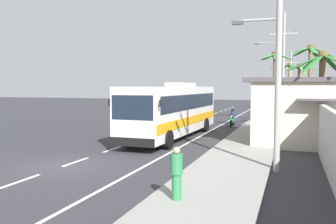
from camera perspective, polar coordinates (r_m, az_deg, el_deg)
ground_plane at (r=16.16m, az=-16.33°, el=-8.26°), size 160.00×160.00×0.00m
sidewalk_kerb at (r=23.22m, az=12.94°, el=-4.31°), size 3.20×90.00×0.14m
lane_markings at (r=28.32m, az=4.13°, el=-2.86°), size 3.43×71.00×0.01m
boundary_wall at (r=26.98m, az=21.94°, el=-0.81°), size 0.24×60.00×2.52m
coach_bus_foreground at (r=24.02m, az=0.87°, el=0.48°), size 3.15×12.56×3.66m
motorcycle_beside_bus at (r=31.44m, az=10.12°, el=-1.06°), size 0.56×1.96×1.56m
pedestrian_near_kerb at (r=10.53m, az=1.35°, el=-9.48°), size 0.36×0.36×1.54m
utility_pole_nearest at (r=14.85m, az=16.78°, el=8.30°), size 3.05×0.24×8.54m
utility_pole_mid at (r=34.36m, az=17.55°, el=7.03°), size 3.75×0.24×10.02m
utility_pole_far at (r=53.81m, az=18.61°, el=4.98°), size 3.93×0.24×8.42m
palm_nearest at (r=51.68m, az=18.50°, el=5.37°), size 2.74×2.95×6.64m
palm_second at (r=29.95m, az=21.44°, el=6.40°), size 3.18×3.46×6.63m
palm_third at (r=20.67m, az=23.11°, el=4.51°), size 3.64×3.46×5.28m
palm_fourth at (r=28.46m, az=16.45°, el=5.71°), size 2.60×2.61×6.09m
palm_farthest at (r=37.70m, az=19.95°, el=4.65°), size 3.28×3.10×5.66m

